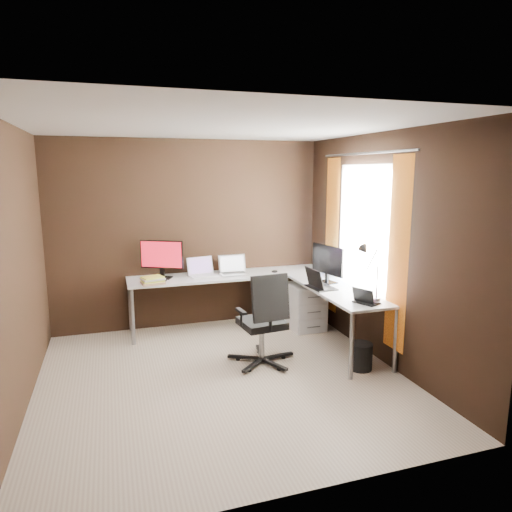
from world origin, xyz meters
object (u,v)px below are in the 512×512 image
at_px(laptop_silver, 233,270).
at_px(book_stack, 153,280).
at_px(laptop_white, 202,272).
at_px(monitor_right, 328,262).
at_px(drawer_pedestal, 306,306).
at_px(laptop_black_small, 365,300).
at_px(monitor_left, 162,257).
at_px(office_chair, 263,337).
at_px(wastebasket, 360,356).
at_px(laptop_black_big, 319,284).
at_px(desk_lamp, 369,266).

bearing_deg(laptop_silver, book_stack, -169.40).
bearing_deg(laptop_white, monitor_right, -42.82).
relative_size(drawer_pedestal, book_stack, 1.96).
height_order(monitor_right, laptop_black_small, monitor_right).
bearing_deg(laptop_black_small, monitor_left, 21.23).
distance_m(drawer_pedestal, office_chair, 1.30).
bearing_deg(wastebasket, drawer_pedestal, 91.21).
bearing_deg(monitor_right, laptop_white, 46.33).
bearing_deg(laptop_black_small, office_chair, 39.36).
xyz_separation_m(laptop_black_big, book_stack, (-1.83, 0.83, -0.01)).
distance_m(monitor_left, monitor_right, 2.10).
relative_size(book_stack, desk_lamp, 0.49).
bearing_deg(monitor_left, book_stack, -90.91).
height_order(laptop_silver, office_chair, office_chair).
distance_m(drawer_pedestal, monitor_left, 2.01).
xyz_separation_m(laptop_black_small, office_chair, (-0.96, 0.47, -0.47)).
bearing_deg(laptop_black_small, monitor_right, -26.54).
bearing_deg(drawer_pedestal, wastebasket, -88.79).
relative_size(laptop_silver, laptop_black_big, 0.99).
distance_m(drawer_pedestal, laptop_white, 1.46).
height_order(drawer_pedestal, laptop_silver, laptop_silver).
distance_m(drawer_pedestal, wastebasket, 1.39).
relative_size(drawer_pedestal, laptop_silver, 1.59).
bearing_deg(drawer_pedestal, monitor_left, 167.00).
distance_m(laptop_white, laptop_silver, 0.42).
relative_size(laptop_black_big, book_stack, 1.25).
bearing_deg(laptop_black_big, office_chair, 104.04).
bearing_deg(office_chair, laptop_black_small, -32.33).
height_order(laptop_silver, laptop_black_small, laptop_silver).
bearing_deg(office_chair, monitor_right, 19.00).
distance_m(monitor_right, book_stack, 2.15).
relative_size(laptop_black_small, wastebasket, 1.04).
bearing_deg(laptop_black_big, book_stack, 61.67).
bearing_deg(monitor_left, drawer_pedestal, 14.45).
bearing_deg(book_stack, desk_lamp, -36.24).
relative_size(drawer_pedestal, monitor_right, 1.07).
distance_m(monitor_left, wastebasket, 2.73).
height_order(drawer_pedestal, wastebasket, drawer_pedestal).
height_order(book_stack, wastebasket, book_stack).
relative_size(monitor_left, laptop_silver, 1.35).
bearing_deg(monitor_left, laptop_white, 25.20).
distance_m(laptop_white, laptop_black_small, 2.26).
distance_m(laptop_black_big, wastebasket, 0.97).
height_order(drawer_pedestal, desk_lamp, desk_lamp).
distance_m(laptop_black_small, wastebasket, 0.63).
xyz_separation_m(drawer_pedestal, monitor_right, (0.08, -0.46, 0.69)).
distance_m(laptop_black_small, book_stack, 2.55).
relative_size(drawer_pedestal, wastebasket, 2.09).
xyz_separation_m(monitor_right, laptop_white, (-1.39, 0.86, -0.21)).
relative_size(laptop_silver, desk_lamp, 0.61).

